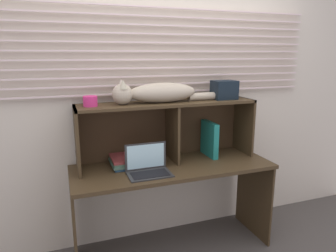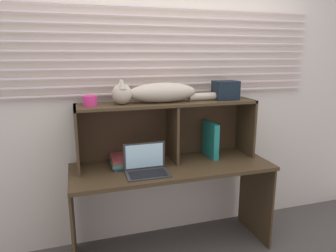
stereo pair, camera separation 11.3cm
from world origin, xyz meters
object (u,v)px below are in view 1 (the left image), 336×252
Objects in this scene: laptop at (148,167)px; small_basket at (90,101)px; binder_upright at (209,139)px; book_stack at (121,161)px; storage_box at (224,90)px; cat at (158,93)px.

laptop is 0.65m from small_basket.
binder_upright is 1.12× the size of book_stack.
storage_box reaches higher than laptop.
small_basket is at bearing 180.00° from cat.
cat is at bearing 55.40° from laptop.
binder_upright reaches higher than book_stack.
cat is at bearing -0.00° from small_basket.
small_basket is 1.12m from storage_box.
cat reaches higher than small_basket.
small_basket reaches higher than laptop.
storage_box is at bearing 0.00° from binder_upright.
book_stack is at bearing 126.56° from laptop.
laptop is at bearing -124.60° from cat.
laptop is 1.62× the size of storage_box.
storage_box is at bearing 16.09° from laptop.
binder_upright is 0.79m from book_stack.
laptop is 1.06× the size of binder_upright.
storage_box reaches higher than book_stack.
cat is 0.59m from laptop.
cat is 0.52m from small_basket.
cat is 3.01× the size of laptop.
storage_box is (0.74, 0.21, 0.53)m from laptop.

